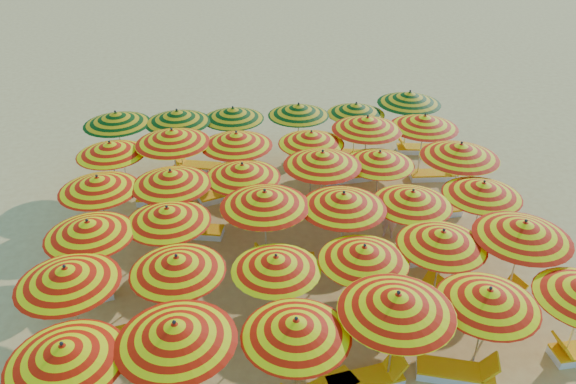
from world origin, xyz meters
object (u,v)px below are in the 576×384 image
Objects in this scene: umbrella_23 at (461,151)px; lounger_11 at (434,211)px; umbrella_18 at (98,184)px; lounger_16 at (196,166)px; umbrella_13 at (168,215)px; umbrella_22 at (380,158)px; lounger_5 at (414,300)px; lounger_2 at (457,372)px; umbrella_2 at (296,328)px; umbrella_26 at (236,139)px; umbrella_0 at (64,353)px; umbrella_34 at (356,109)px; umbrella_8 at (276,263)px; umbrella_28 at (367,123)px; lounger_9 at (426,255)px; umbrella_12 at (89,228)px; beachgoer_a at (390,219)px; umbrella_27 at (311,138)px; umbrella_3 at (397,303)px; umbrella_1 at (175,332)px; umbrella_31 at (177,116)px; lounger_8 at (284,262)px; lounger_17 at (310,155)px; umbrella_4 at (489,297)px; lounger_19 at (417,149)px; umbrella_33 at (299,110)px; umbrella_16 at (412,198)px; lounger_18 at (338,154)px; umbrella_32 at (233,113)px; umbrella_14 at (265,199)px; umbrella_25 at (172,137)px; umbrella_21 at (322,159)px; umbrella_29 at (424,121)px; umbrella_24 at (110,148)px; lounger_14 at (348,176)px; umbrella_9 at (364,254)px; umbrella_6 at (66,275)px; umbrella_19 at (171,178)px; lounger_15 at (435,175)px; lounger_12 at (161,198)px; umbrella_15 at (343,200)px; lounger_1 at (367,380)px; lounger_4 at (105,341)px; umbrella_17 at (483,189)px; umbrella_7 at (177,264)px; umbrella_20 at (242,171)px.

lounger_11 is at bearing -175.99° from umbrella_23.
lounger_16 is at bearing 57.62° from umbrella_18.
umbrella_13 is 6.87m from umbrella_22.
lounger_2 is at bearing -111.23° from lounger_5.
umbrella_2 is 0.92× the size of umbrella_26.
umbrella_0 reaches higher than umbrella_34.
umbrella_34 is (4.40, 8.68, 0.05)m from umbrella_8.
lounger_9 is at bearing -84.10° from umbrella_28.
beachgoer_a is at bearing 8.27° from umbrella_12.
umbrella_3 is at bearing -90.01° from umbrella_27.
umbrella_18 is at bearing 108.72° from umbrella_1.
umbrella_13 is 1.66× the size of lounger_9.
umbrella_31 is 1.43× the size of lounger_8.
lounger_17 is (0.52, 2.49, -1.94)m from umbrella_27.
umbrella_4 is 11.25m from lounger_19.
umbrella_33 is at bearing 11.84° from lounger_19.
umbrella_8 is 1.08× the size of umbrella_16.
umbrella_3 is at bearing 3.87° from umbrella_2.
umbrella_2 is at bearing 89.22° from lounger_18.
lounger_2 is (3.97, -11.15, -1.96)m from umbrella_32.
umbrella_14 reaches higher than umbrella_4.
umbrella_25 is 11.16m from lounger_2.
lounger_17 is at bearing 72.97° from umbrella_8.
umbrella_21 is 5.06m from lounger_5.
umbrella_26 is 1.08× the size of umbrella_29.
umbrella_24 is 1.42× the size of lounger_14.
umbrella_9 is 1.28× the size of lounger_16.
umbrella_23 reaches higher than umbrella_6.
umbrella_4 is 1.15× the size of umbrella_19.
lounger_15 is at bearing 43.38° from umbrella_8.
umbrella_15 is at bearing 144.84° from lounger_12.
lounger_1 and lounger_5 have the same top height.
lounger_17 is (6.89, 8.79, 0.00)m from lounger_4.
umbrella_3 is 9.43m from lounger_14.
umbrella_6 is at bearing -117.16° from umbrella_32.
umbrella_31 is at bearing 142.45° from umbrella_17.
umbrella_31 is at bearing 101.68° from umbrella_2.
umbrella_29 is (0.03, 4.47, 0.14)m from umbrella_17.
umbrella_28 is 1.76× the size of lounger_2.
lounger_19 is (3.25, -0.12, 0.00)m from lounger_18.
umbrella_32 is (-4.20, 4.27, 0.04)m from umbrella_22.
lounger_18 is at bearing 120.27° from umbrella_23.
umbrella_7 reaches higher than umbrella_27.
beachgoer_a is (6.44, -0.95, -1.52)m from umbrella_19.
umbrella_18 reaches higher than umbrella_20.
umbrella_7 is at bearing 173.88° from lounger_4.
umbrella_2 is at bearing 69.96° from lounger_19.
umbrella_31 is at bearing 179.78° from umbrella_34.
umbrella_19 is 1.39× the size of lounger_15.
lounger_18 is (1.09, -0.07, 0.00)m from lounger_17.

